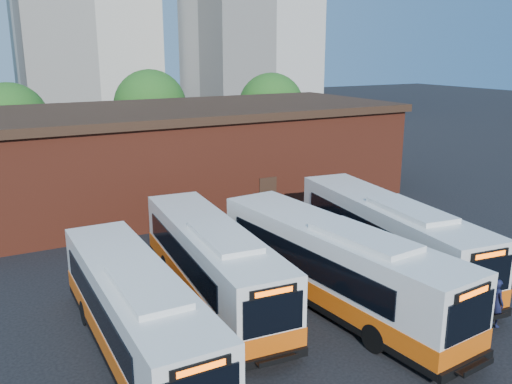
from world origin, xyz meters
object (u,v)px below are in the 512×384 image
transit_worker (496,302)px  bus_east (388,237)px  bus_midwest (212,265)px  bus_west (136,316)px  bus_mideast (335,269)px

transit_worker → bus_east: bearing=10.0°
bus_midwest → transit_worker: 11.04m
bus_west → bus_mideast: bearing=-0.7°
bus_west → transit_worker: size_ratio=6.31×
bus_midwest → bus_mideast: (4.07, -2.91, 0.09)m
bus_west → bus_east: size_ratio=0.92×
bus_west → bus_east: bus_east is taller
bus_midwest → transit_worker: (8.40, -7.14, -0.56)m
bus_midwest → bus_mideast: bus_mideast is taller
bus_east → bus_midwest: bearing=179.5°
bus_mideast → bus_east: 4.81m
bus_west → bus_mideast: 8.08m
bus_mideast → bus_east: size_ratio=1.01×
bus_west → bus_east: 12.64m
bus_west → transit_worker: 13.15m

